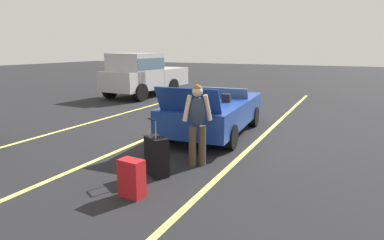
{
  "coord_description": "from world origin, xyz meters",
  "views": [
    {
      "loc": [
        -8.35,
        -3.38,
        2.34
      ],
      "look_at": [
        -1.79,
        -0.16,
        0.75
      ],
      "focal_mm": 30.96,
      "sensor_mm": 36.0,
      "label": 1
    }
  ],
  "objects_px": {
    "traveler_person": "(197,121)",
    "parked_pickup_truck_far": "(142,74)",
    "suitcase_medium_bright": "(132,178)",
    "convertible_car": "(217,111)",
    "suitcase_large_black": "(157,156)"
  },
  "relations": [
    {
      "from": "parked_pickup_truck_far",
      "to": "suitcase_medium_bright",
      "type": "bearing_deg",
      "value": 36.6
    },
    {
      "from": "convertible_car",
      "to": "suitcase_large_black",
      "type": "height_order",
      "value": "convertible_car"
    },
    {
      "from": "suitcase_medium_bright",
      "to": "traveler_person",
      "type": "xyz_separation_m",
      "value": [
        1.78,
        -0.32,
        0.62
      ]
    },
    {
      "from": "traveler_person",
      "to": "parked_pickup_truck_far",
      "type": "relative_size",
      "value": 0.32
    },
    {
      "from": "convertible_car",
      "to": "suitcase_medium_bright",
      "type": "relative_size",
      "value": 6.93
    },
    {
      "from": "suitcase_large_black",
      "to": "suitcase_medium_bright",
      "type": "distance_m",
      "value": 0.97
    },
    {
      "from": "suitcase_large_black",
      "to": "convertible_car",
      "type": "bearing_deg",
      "value": 33.46
    },
    {
      "from": "suitcase_large_black",
      "to": "suitcase_medium_bright",
      "type": "xyz_separation_m",
      "value": [
        -0.95,
        -0.13,
        -0.06
      ]
    },
    {
      "from": "traveler_person",
      "to": "parked_pickup_truck_far",
      "type": "height_order",
      "value": "parked_pickup_truck_far"
    },
    {
      "from": "suitcase_medium_bright",
      "to": "parked_pickup_truck_far",
      "type": "xyz_separation_m",
      "value": [
        9.49,
        6.33,
        0.8
      ]
    },
    {
      "from": "convertible_car",
      "to": "traveler_person",
      "type": "xyz_separation_m",
      "value": [
        -2.74,
        -0.66,
        0.34
      ]
    },
    {
      "from": "traveler_person",
      "to": "suitcase_large_black",
      "type": "bearing_deg",
      "value": 116.04
    },
    {
      "from": "suitcase_medium_bright",
      "to": "suitcase_large_black",
      "type": "bearing_deg",
      "value": 13.46
    },
    {
      "from": "suitcase_large_black",
      "to": "parked_pickup_truck_far",
      "type": "bearing_deg",
      "value": 65.95
    },
    {
      "from": "convertible_car",
      "to": "traveler_person",
      "type": "bearing_deg",
      "value": -170.16
    }
  ]
}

